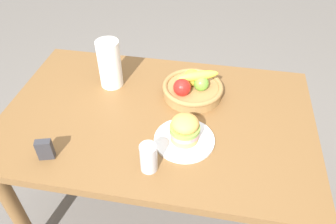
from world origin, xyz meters
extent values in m
plane|color=slate|center=(0.00, 0.00, 0.00)|extent=(8.00, 8.00, 0.00)
cube|color=brown|center=(0.00, 0.00, 0.73)|extent=(1.40, 0.90, 0.04)
cylinder|color=brown|center=(-0.62, -0.37, 0.35)|extent=(0.07, 0.07, 0.71)
cylinder|color=brown|center=(-0.62, 0.37, 0.35)|extent=(0.07, 0.07, 0.71)
cylinder|color=brown|center=(0.62, 0.37, 0.35)|extent=(0.07, 0.07, 0.71)
cylinder|color=white|center=(0.14, -0.14, 0.76)|extent=(0.25, 0.25, 0.01)
cylinder|color=#DBAD60|center=(0.14, -0.14, 0.78)|extent=(0.11, 0.11, 0.03)
cylinder|color=pink|center=(0.14, -0.14, 0.80)|extent=(0.12, 0.12, 0.02)
cylinder|color=#84A84C|center=(0.14, -0.14, 0.82)|extent=(0.12, 0.12, 0.02)
ellipsoid|color=#DF9F4D|center=(0.14, -0.14, 0.85)|extent=(0.11, 0.11, 0.06)
cylinder|color=silver|center=(0.03, -0.31, 0.81)|extent=(0.07, 0.07, 0.12)
cylinder|color=silver|center=(0.03, -0.31, 0.87)|extent=(0.06, 0.06, 0.00)
cylinder|color=#9E7542|center=(0.14, 0.17, 0.78)|extent=(0.28, 0.28, 0.05)
torus|color=#9E7542|center=(0.14, 0.17, 0.80)|extent=(0.29, 0.29, 0.02)
sphere|color=#6BAD38|center=(0.18, 0.16, 0.83)|extent=(0.07, 0.07, 0.07)
sphere|color=gold|center=(0.13, 0.20, 0.83)|extent=(0.08, 0.08, 0.08)
sphere|color=red|center=(0.10, 0.11, 0.83)|extent=(0.08, 0.08, 0.08)
ellipsoid|color=yellow|center=(0.16, 0.18, 0.86)|extent=(0.20, 0.13, 0.05)
cylinder|color=white|center=(-0.27, 0.18, 0.87)|extent=(0.11, 0.11, 0.24)
cube|color=#333338|center=(-0.38, -0.32, 0.80)|extent=(0.07, 0.05, 0.09)
camera|label=1|loc=(0.25, -1.07, 1.75)|focal=35.09mm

